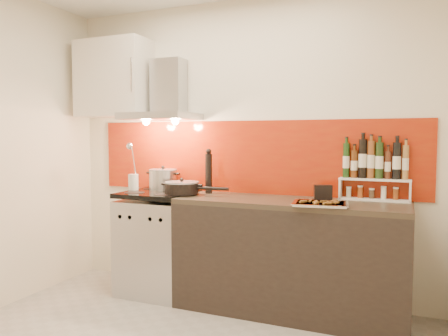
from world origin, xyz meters
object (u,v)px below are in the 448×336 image
at_px(counter, 289,256).
at_px(baking_tray, 320,203).
at_px(range_stove, 159,243).
at_px(saute_pan, 183,188).
at_px(stock_pot, 163,179).
at_px(pepper_mill, 209,172).

bearing_deg(counter, baking_tray, -34.26).
bearing_deg(baking_tray, range_stove, 172.99).
bearing_deg(counter, saute_pan, -177.36).
height_order(range_stove, counter, range_stove).
relative_size(counter, baking_tray, 4.22).
distance_m(stock_pot, pepper_mill, 0.48).
bearing_deg(baking_tray, counter, 145.74).
bearing_deg(stock_pot, range_stove, -75.48).
bearing_deg(saute_pan, stock_pot, 147.71).
distance_m(range_stove, baking_tray, 1.56).
relative_size(range_stove, saute_pan, 1.59).
relative_size(counter, stock_pot, 6.89).
distance_m(range_stove, pepper_mill, 0.79).
xyz_separation_m(stock_pot, baking_tray, (1.51, -0.34, -0.09)).
bearing_deg(saute_pan, pepper_mill, 47.73).
bearing_deg(saute_pan, counter, 2.64).
distance_m(range_stove, stock_pot, 0.59).
relative_size(range_stove, baking_tray, 2.13).
bearing_deg(range_stove, baking_tray, -7.01).
relative_size(saute_pan, pepper_mill, 1.45).
relative_size(range_stove, stock_pot, 3.48).
height_order(range_stove, baking_tray, baking_tray).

